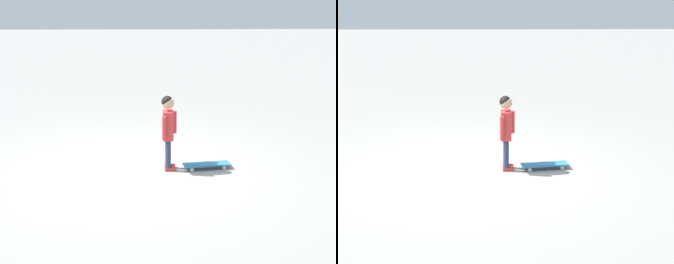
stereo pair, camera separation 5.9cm
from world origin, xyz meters
TOP-DOWN VIEW (x-y plane):
  - ground_plane at (0.00, 0.00)m, footprint 50.00×50.00m
  - child_person at (-0.45, -0.01)m, footprint 0.22×0.37m
  - skateboard at (-1.00, -0.03)m, footprint 0.69×0.29m

SIDE VIEW (x-z plane):
  - ground_plane at x=0.00m, z-range 0.00..0.00m
  - skateboard at x=-1.00m, z-range 0.02..0.10m
  - child_person at x=-0.45m, z-range 0.13..1.19m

